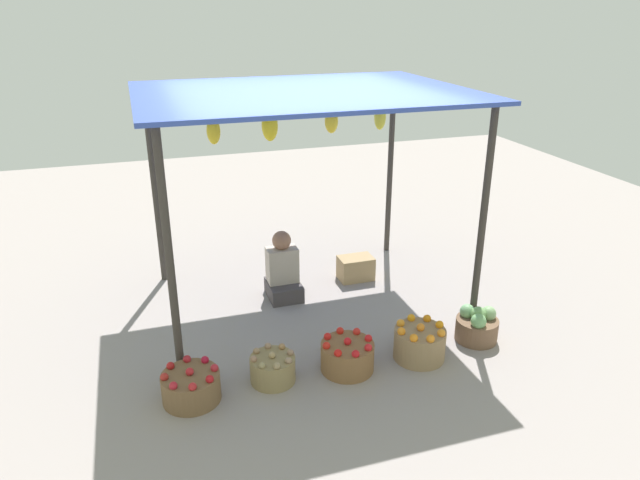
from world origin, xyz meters
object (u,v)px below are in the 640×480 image
at_px(basket_red_apples, 191,386).
at_px(wooden_crate_near_vendor, 356,268).
at_px(vendor_person, 283,272).
at_px(basket_oranges, 420,343).
at_px(basket_cabbages, 477,326).
at_px(basket_red_tomatoes, 347,356).
at_px(basket_potatoes, 273,368).

xyz_separation_m(basket_red_apples, wooden_crate_near_vendor, (2.14, 1.74, 0.01)).
distance_m(vendor_person, basket_oranges, 1.84).
relative_size(basket_red_apples, wooden_crate_near_vendor, 1.20).
bearing_deg(wooden_crate_near_vendor, basket_cabbages, -68.54).
xyz_separation_m(vendor_person, basket_red_tomatoes, (0.19, -1.57, -0.16)).
distance_m(basket_red_tomatoes, basket_oranges, 0.71).
bearing_deg(basket_red_tomatoes, basket_cabbages, 3.48).
height_order(vendor_person, basket_oranges, vendor_person).
height_order(basket_red_tomatoes, basket_cabbages, basket_cabbages).
relative_size(basket_potatoes, basket_oranges, 0.83).
bearing_deg(basket_oranges, basket_red_apples, 179.53).
distance_m(vendor_person, wooden_crate_near_vendor, 0.97).
height_order(vendor_person, basket_red_tomatoes, vendor_person).
distance_m(basket_potatoes, basket_oranges, 1.40).
height_order(vendor_person, basket_potatoes, vendor_person).
relative_size(basket_potatoes, basket_cabbages, 0.97).
xyz_separation_m(basket_oranges, wooden_crate_near_vendor, (0.04, 1.76, -0.02)).
relative_size(basket_red_tomatoes, basket_cabbages, 1.17).
height_order(basket_potatoes, basket_red_tomatoes, basket_red_tomatoes).
xyz_separation_m(basket_red_apples, basket_red_tomatoes, (1.40, 0.01, 0.01)).
xyz_separation_m(vendor_person, basket_cabbages, (1.59, -1.48, -0.14)).
height_order(basket_oranges, basket_cabbages, basket_oranges).
bearing_deg(basket_cabbages, basket_red_tomatoes, -176.52).
distance_m(basket_red_apples, basket_red_tomatoes, 1.40).
xyz_separation_m(vendor_person, basket_oranges, (0.90, -1.59, -0.14)).
height_order(basket_potatoes, basket_oranges, basket_oranges).
bearing_deg(basket_oranges, basket_cabbages, 9.47).
bearing_deg(basket_cabbages, vendor_person, 136.99).
distance_m(basket_red_apples, wooden_crate_near_vendor, 2.76).
xyz_separation_m(basket_red_apples, basket_cabbages, (2.79, 0.10, 0.02)).
distance_m(basket_oranges, basket_cabbages, 0.69).
relative_size(vendor_person, wooden_crate_near_vendor, 1.91).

